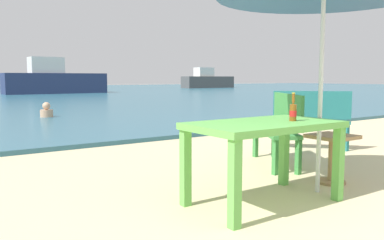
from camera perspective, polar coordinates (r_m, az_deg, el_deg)
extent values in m
cube|color=#60B24C|center=(3.73, 10.23, -0.72)|extent=(1.40, 0.80, 0.06)
cube|color=#60B24C|center=(3.12, 6.07, -9.06)|extent=(0.08, 0.08, 0.70)
cube|color=#60B24C|center=(4.05, 20.04, -5.89)|extent=(0.08, 0.08, 0.70)
cube|color=#60B24C|center=(3.65, -0.93, -6.81)|extent=(0.08, 0.08, 0.70)
cube|color=#60B24C|center=(4.47, 12.92, -4.58)|extent=(0.08, 0.08, 0.70)
cylinder|color=brown|center=(3.84, 14.13, 1.01)|extent=(0.06, 0.06, 0.16)
cone|color=brown|center=(3.84, 14.16, 2.16)|extent=(0.06, 0.06, 0.03)
cylinder|color=brown|center=(3.83, 14.19, 3.02)|extent=(0.03, 0.03, 0.09)
cylinder|color=red|center=(3.84, 14.13, 0.90)|extent=(0.07, 0.07, 0.05)
cylinder|color=gold|center=(3.83, 14.20, 3.73)|extent=(0.03, 0.03, 0.01)
cylinder|color=silver|center=(4.20, 17.83, 5.59)|extent=(0.04, 0.04, 2.30)
cube|color=#9E7A51|center=(4.66, 19.28, -2.22)|extent=(0.44, 0.44, 0.04)
cylinder|color=#9E7A51|center=(4.70, 19.17, -5.48)|extent=(0.07, 0.07, 0.50)
cylinder|color=#9E7A51|center=(4.76, 19.07, -8.26)|extent=(0.32, 0.32, 0.03)
cube|color=#237275|center=(6.84, 16.40, -0.19)|extent=(1.11, 1.10, 0.05)
cube|color=#237275|center=(6.66, 16.63, 2.06)|extent=(0.89, 0.87, 0.44)
cube|color=#237275|center=(7.09, 20.64, -2.05)|extent=(0.06, 0.06, 0.42)
cube|color=#237275|center=(6.96, 11.71, -1.93)|extent=(0.06, 0.06, 0.42)
cube|color=#237275|center=(6.82, 21.08, -2.38)|extent=(0.06, 0.06, 0.42)
cube|color=#237275|center=(6.69, 11.79, -2.25)|extent=(0.06, 0.06, 0.42)
cube|color=#3D8C42|center=(5.44, 11.71, -1.61)|extent=(0.93, 1.21, 0.05)
cube|color=#3D8C42|center=(5.46, 13.40, 1.33)|extent=(0.65, 1.05, 0.44)
cube|color=#3D8C42|center=(5.97, 9.00, -3.19)|extent=(0.06, 0.06, 0.42)
cube|color=#3D8C42|center=(4.92, 11.73, -5.22)|extent=(0.06, 0.06, 0.42)
cube|color=#3D8C42|center=(6.04, 11.60, -3.13)|extent=(0.06, 0.06, 0.42)
cube|color=#3D8C42|center=(5.00, 14.85, -5.11)|extent=(0.06, 0.06, 0.42)
cylinder|color=tan|center=(11.80, -19.93, 0.90)|extent=(0.34, 0.34, 0.20)
sphere|color=tan|center=(11.78, -19.96, 1.89)|extent=(0.21, 0.21, 0.21)
cube|color=navy|center=(29.36, -18.76, 4.95)|extent=(6.75, 1.84, 1.38)
cube|color=silver|center=(29.21, -20.01, 7.32)|extent=(2.15, 1.38, 1.07)
cube|color=#4C4C4C|center=(43.15, 2.28, 5.39)|extent=(5.90, 1.61, 1.21)
cube|color=silver|center=(42.84, 1.71, 6.83)|extent=(1.88, 1.21, 0.94)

